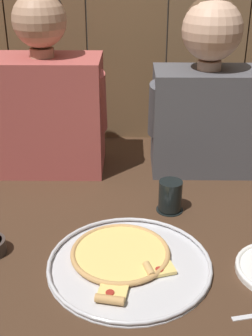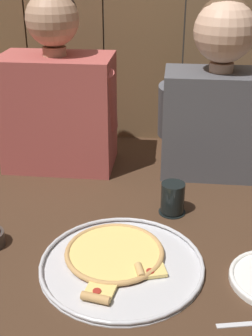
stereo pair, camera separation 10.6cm
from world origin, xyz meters
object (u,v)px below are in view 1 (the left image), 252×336
object	(u,v)px
pizza_tray	(126,260)
diner_right	(207,93)
drinking_glass	(170,196)
diner_left	(46,96)

from	to	relation	value
pizza_tray	diner_right	size ratio (longest dim) A/B	0.70
diner_right	pizza_tray	bearing A→B (deg)	-115.44
pizza_tray	diner_right	world-z (taller)	diner_right
pizza_tray	drinking_glass	size ratio (longest dim) A/B	4.21
pizza_tray	diner_right	xyz separation A→B (m)	(0.27, 0.57, 0.28)
pizza_tray	drinking_glass	world-z (taller)	drinking_glass
drinking_glass	diner_right	distance (m)	0.41
diner_left	diner_right	bearing A→B (deg)	0.09
diner_left	pizza_tray	bearing A→B (deg)	-63.29
pizza_tray	drinking_glass	bearing A→B (deg)	63.52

